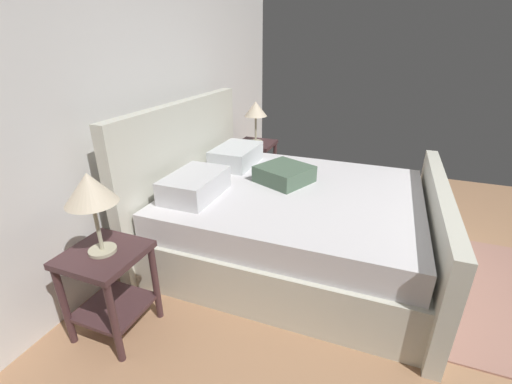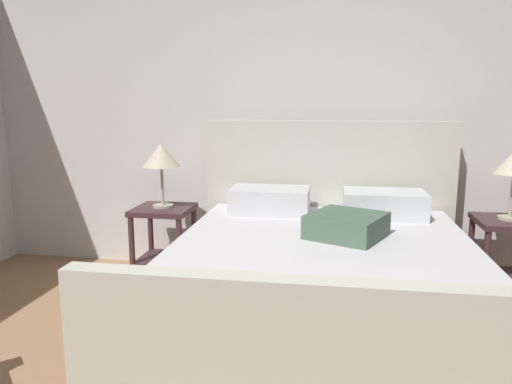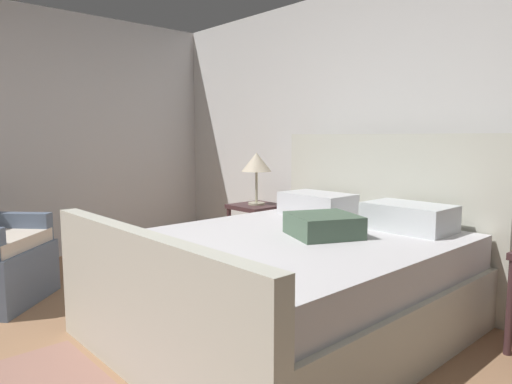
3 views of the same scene
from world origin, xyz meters
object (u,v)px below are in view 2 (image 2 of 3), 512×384
at_px(bed, 323,283).
at_px(nightstand_right, 507,246).
at_px(table_lamp_left, 161,157).
at_px(nightstand_left, 164,231).

bearing_deg(bed, nightstand_right, 32.28).
relative_size(bed, table_lamp_left, 4.43).
height_order(bed, nightstand_left, bed).
distance_m(bed, nightstand_left, 1.50).
xyz_separation_m(bed, nightstand_right, (1.27, 0.80, 0.05)).
distance_m(nightstand_right, table_lamp_left, 2.61).
bearing_deg(nightstand_right, nightstand_left, -179.68).
xyz_separation_m(nightstand_right, table_lamp_left, (-2.55, -0.01, 0.59)).
height_order(nightstand_right, table_lamp_left, table_lamp_left).
height_order(nightstand_right, nightstand_left, same).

